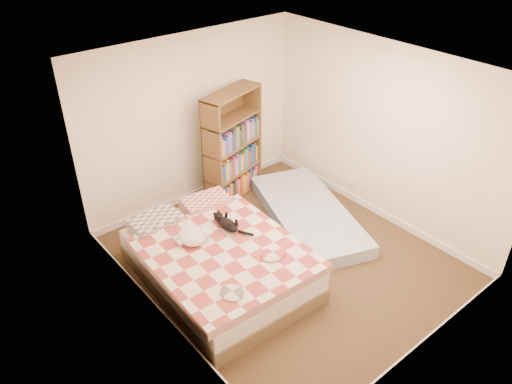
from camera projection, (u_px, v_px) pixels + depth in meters
room at (287, 179)px, 5.83m from camera, size 3.51×4.01×2.51m
bed at (217, 260)px, 6.02m from camera, size 1.72×2.30×0.60m
bookshelf at (232, 159)px, 7.48m from camera, size 1.10×0.60×1.68m
floor_mattress at (308, 214)px, 7.14m from camera, size 1.70×2.41×0.20m
black_cat at (226, 223)px, 6.10m from camera, size 0.20×0.61×0.14m
white_dog at (193, 236)px, 5.84m from camera, size 0.42×0.44×0.17m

